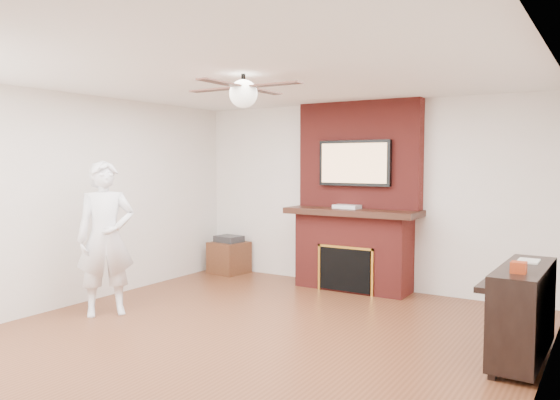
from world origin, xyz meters
The scene contains 12 objects.
room_shell centered at (0.00, 0.00, 1.25)m, with size 5.36×5.86×2.86m.
fireplace centered at (0.00, 2.55, 1.00)m, with size 1.78×0.64×2.50m.
tv centered at (0.00, 2.50, 1.68)m, with size 1.00×0.08×0.60m.
ceiling_fan centered at (0.00, 0.00, 2.33)m, with size 1.21×1.21×0.31m.
person centered at (-1.84, -0.06, 0.85)m, with size 0.63×0.42×1.71m, color white.
side_table centered at (-2.06, 2.48, 0.26)m, with size 0.55×0.55×0.57m.
piano centered at (2.30, 0.85, 0.44)m, with size 0.49×1.25×0.90m.
cable_box centered at (-0.08, 2.45, 1.10)m, with size 0.34×0.20×0.05m, color silver.
candle_orange centered at (-0.18, 2.34, 0.06)m, with size 0.07×0.07×0.13m, color #DA5919.
candle_green centered at (-0.06, 2.39, 0.05)m, with size 0.08×0.08×0.10m, color #3A7C31.
candle_cream centered at (0.01, 2.38, 0.05)m, with size 0.08×0.08×0.11m, color beige.
candle_blue centered at (0.17, 2.31, 0.04)m, with size 0.06×0.06×0.07m, color #2D4989.
Camera 1 is at (2.95, -4.13, 1.70)m, focal length 35.00 mm.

